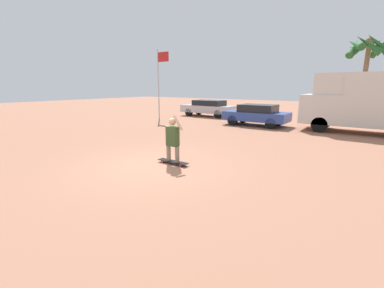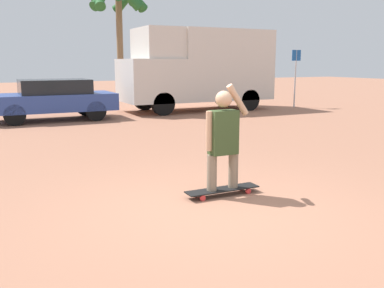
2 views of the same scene
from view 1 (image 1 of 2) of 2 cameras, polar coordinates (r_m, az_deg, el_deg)
The scene contains 8 objects.
ground_plane at distance 8.21m, azimuth -8.93°, elevation -4.87°, with size 80.00×80.00×0.00m, color #A36B51.
skateboard at distance 8.32m, azimuth -4.24°, elevation -3.93°, with size 1.11×0.25×0.10m.
person_skateboarder at distance 8.12m, azimuth -4.34°, elevation 1.46°, with size 0.67×0.23×1.49m.
camper_van at distance 16.32m, azimuth 34.32°, elevation 7.90°, with size 5.92×2.27×3.14m.
parked_car_blue at distance 16.88m, azimuth 14.15°, elevation 6.43°, with size 3.97×1.82×1.33m.
parked_car_silver at distance 21.52m, azimuth 3.61°, elevation 8.08°, with size 4.49×1.73×1.33m.
palm_tree_near_van at distance 25.39m, azimuth 34.52°, elevation 17.01°, with size 3.43×3.39×6.39m.
flagpole at distance 19.73m, azimuth -7.22°, elevation 14.39°, with size 1.09×0.12×5.12m.
Camera 1 is at (5.46, -5.61, 2.46)m, focal length 24.00 mm.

